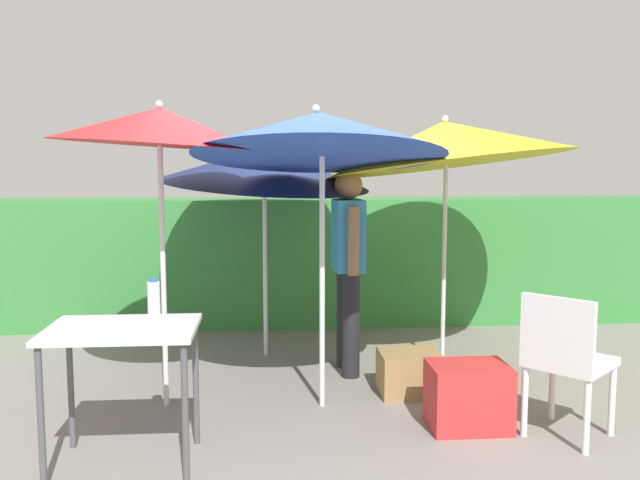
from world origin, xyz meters
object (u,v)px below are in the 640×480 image
object	(u,v)px
crate_cardboard	(409,373)
bottle_water	(154,301)
umbrella_navy	(446,143)
cooler_box	(468,396)
umbrella_yellow	(319,135)
person_vendor	(348,256)
chair_plastic	(565,357)
umbrella_orange	(160,127)
folding_table	(123,344)
umbrella_rainbow	(266,166)

from	to	relation	value
crate_cardboard	bottle_water	world-z (taller)	bottle_water
umbrella_navy	cooler_box	world-z (taller)	umbrella_navy
umbrella_yellow	person_vendor	distance (m)	1.22
umbrella_yellow	chair_plastic	distance (m)	2.07
person_vendor	cooler_box	bearing A→B (deg)	-63.23
bottle_water	crate_cardboard	bearing A→B (deg)	28.51
person_vendor	crate_cardboard	distance (m)	1.03
umbrella_navy	bottle_water	distance (m)	2.77
umbrella_yellow	chair_plastic	bearing A→B (deg)	-25.63
chair_plastic	cooler_box	xyz separation A→B (m)	(-0.52, 0.22, -0.31)
umbrella_orange	cooler_box	world-z (taller)	umbrella_orange
chair_plastic	cooler_box	size ratio (longest dim) A/B	1.81
umbrella_navy	umbrella_orange	bearing A→B (deg)	-160.00
folding_table	umbrella_rainbow	bearing A→B (deg)	69.73
person_vendor	cooler_box	size ratio (longest dim) A/B	3.82
folding_table	bottle_water	xyz separation A→B (m)	(0.15, 0.13, 0.21)
umbrella_yellow	folding_table	distance (m)	1.83
umbrella_rainbow	cooler_box	world-z (taller)	umbrella_rainbow
chair_plastic	bottle_water	xyz separation A→B (m)	(-2.40, -0.02, 0.38)
umbrella_rainbow	umbrella_yellow	size ratio (longest dim) A/B	0.90
umbrella_yellow	cooler_box	distance (m)	1.93
umbrella_rainbow	umbrella_orange	distance (m)	1.39
cooler_box	crate_cardboard	size ratio (longest dim) A/B	1.14
umbrella_rainbow	umbrella_orange	bearing A→B (deg)	-120.53
umbrella_yellow	umbrella_navy	bearing A→B (deg)	38.99
umbrella_yellow	umbrella_navy	world-z (taller)	umbrella_navy
umbrella_orange	folding_table	distance (m)	1.53
umbrella_navy	cooler_box	distance (m)	2.11
umbrella_orange	cooler_box	xyz separation A→B (m)	(1.95, -0.56, -1.69)
umbrella_rainbow	umbrella_navy	xyz separation A→B (m)	(1.44, -0.40, 0.18)
umbrella_orange	umbrella_navy	size ratio (longest dim) A/B	0.95
crate_cardboard	folding_table	size ratio (longest dim) A/B	0.54
person_vendor	bottle_water	bearing A→B (deg)	-131.14
umbrella_yellow	cooler_box	world-z (taller)	umbrella_yellow
cooler_box	bottle_water	size ratio (longest dim) A/B	2.05
person_vendor	crate_cardboard	xyz separation A→B (m)	(0.38, -0.56, -0.78)
umbrella_rainbow	folding_table	bearing A→B (deg)	-110.27
umbrella_orange	umbrella_rainbow	bearing A→B (deg)	59.47
cooler_box	umbrella_yellow	bearing A→B (deg)	152.92
chair_plastic	bottle_water	size ratio (longest dim) A/B	3.71
cooler_box	bottle_water	distance (m)	2.02
umbrella_rainbow	folding_table	size ratio (longest dim) A/B	2.40
cooler_box	person_vendor	bearing A→B (deg)	116.77
umbrella_yellow	chair_plastic	world-z (taller)	umbrella_yellow
umbrella_rainbow	umbrella_yellow	xyz separation A→B (m)	(0.35, -1.28, 0.21)
umbrella_yellow	bottle_water	xyz separation A→B (m)	(-0.98, -0.70, -0.95)
cooler_box	bottle_water	bearing A→B (deg)	-172.82
umbrella_orange	umbrella_yellow	distance (m)	1.06
person_vendor	bottle_water	distance (m)	1.93
crate_cardboard	folding_table	world-z (taller)	folding_table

